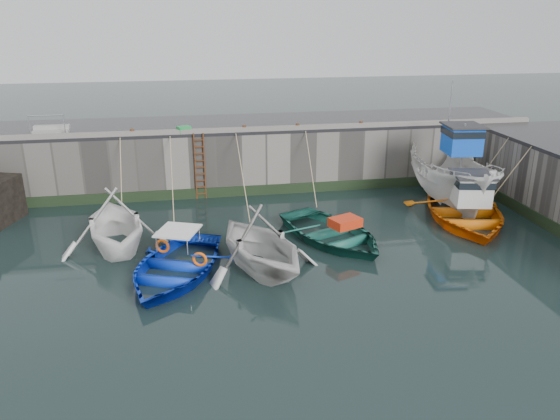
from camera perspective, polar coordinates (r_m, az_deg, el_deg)
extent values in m
plane|color=black|center=(17.81, -0.36, -8.54)|extent=(120.00, 120.00, 0.00)
cube|color=slate|center=(28.91, -4.58, 5.87)|extent=(30.00, 5.00, 3.00)
cube|color=black|center=(28.57, -4.67, 8.95)|extent=(30.00, 5.00, 0.16)
cube|color=slate|center=(26.24, -4.17, 8.38)|extent=(30.00, 0.30, 0.20)
cube|color=black|center=(26.82, -3.97, 1.99)|extent=(30.00, 0.08, 0.50)
cube|color=black|center=(24.54, 27.24, -2.00)|extent=(0.08, 15.00, 0.50)
cylinder|color=#3F1E0F|center=(26.27, -8.86, 4.48)|extent=(0.07, 0.07, 3.20)
cylinder|color=#3F1E0F|center=(26.28, -7.90, 4.54)|extent=(0.07, 0.07, 3.20)
cube|color=#3F1E0F|center=(26.64, -8.23, 1.70)|extent=(0.44, 0.06, 0.05)
cube|color=#3F1E0F|center=(26.54, -8.26, 2.38)|extent=(0.44, 0.06, 0.05)
cube|color=#3F1E0F|center=(26.45, -8.30, 3.06)|extent=(0.44, 0.06, 0.05)
cube|color=#3F1E0F|center=(26.35, -8.34, 3.75)|extent=(0.44, 0.06, 0.05)
cube|color=#3F1E0F|center=(26.27, -8.37, 4.44)|extent=(0.44, 0.06, 0.05)
cube|color=#3F1E0F|center=(26.18, -8.41, 5.13)|extent=(0.44, 0.06, 0.05)
cube|color=#3F1E0F|center=(26.10, -8.44, 5.83)|extent=(0.44, 0.06, 0.05)
cube|color=#3F1E0F|center=(26.02, -8.48, 6.54)|extent=(0.44, 0.06, 0.05)
cube|color=#3F1E0F|center=(25.95, -8.52, 7.25)|extent=(0.44, 0.06, 0.05)
imported|color=white|center=(21.86, -16.65, -3.81)|extent=(5.21, 5.75, 2.64)
imported|color=#0D34C6|center=(19.27, -10.90, -6.60)|extent=(5.67, 6.55, 1.14)
imported|color=silver|center=(19.25, -2.04, -6.26)|extent=(5.78, 6.18, 2.62)
imported|color=#19574B|center=(21.76, 5.39, -3.13)|extent=(5.69, 6.54, 1.13)
imported|color=white|center=(26.61, 17.53, 2.92)|extent=(3.70, 7.91, 2.95)
cube|color=blue|center=(25.57, 18.47, 6.96)|extent=(1.56, 1.65, 1.20)
cube|color=black|center=(25.50, 18.56, 7.73)|extent=(1.62, 1.71, 0.28)
cube|color=#262628|center=(25.44, 18.63, 8.37)|extent=(1.78, 1.87, 0.08)
cylinder|color=#A5A8AD|center=(27.05, 17.30, 9.70)|extent=(0.08, 0.08, 3.00)
imported|color=orange|center=(24.93, 18.62, -0.29)|extent=(5.86, 7.27, 1.33)
cube|color=silver|center=(24.00, 19.33, 2.06)|extent=(1.68, 1.76, 1.20)
cube|color=black|center=(23.90, 19.42, 2.85)|extent=(1.76, 1.83, 0.28)
cube|color=#262628|center=(23.82, 19.50, 3.52)|extent=(1.92, 2.00, 0.08)
cylinder|color=#A5A8AD|center=(25.42, 18.43, 5.24)|extent=(0.08, 0.08, 3.00)
cube|color=#198938|center=(26.24, -10.01, 8.27)|extent=(0.71, 0.63, 0.32)
cylinder|color=#A5A8AD|center=(27.35, -24.70, 7.95)|extent=(0.05, 0.05, 1.00)
cylinder|color=#A5A8AD|center=(27.01, -21.60, 8.25)|extent=(0.05, 0.05, 1.00)
cylinder|color=#A5A8AD|center=(27.09, -23.29, 9.05)|extent=(1.50, 0.05, 0.05)
cube|color=gray|center=(27.73, -22.83, 7.49)|extent=(1.60, 0.35, 0.18)
cube|color=gray|center=(28.03, -22.74, 8.00)|extent=(1.60, 0.35, 0.18)
cylinder|color=#3F1E0F|center=(26.31, -15.19, 7.86)|extent=(0.18, 0.18, 0.28)
cylinder|color=#3F1E0F|center=(26.20, -9.69, 8.22)|extent=(0.18, 0.18, 0.28)
cylinder|color=#3F1E0F|center=(26.35, -3.76, 8.53)|extent=(0.18, 0.18, 0.28)
cylinder|color=#3F1E0F|center=(26.76, 1.85, 8.73)|extent=(0.18, 0.18, 0.28)
cylinder|color=#3F1E0F|center=(27.59, 8.44, 8.87)|extent=(0.18, 0.18, 0.28)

